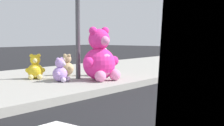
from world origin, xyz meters
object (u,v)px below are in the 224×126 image
plush_pink_large (100,59)px  plush_yellow (35,69)px  plush_white (101,65)px  plush_lavender (61,72)px  plush_tan (67,67)px  sign_pole (78,8)px

plush_pink_large → plush_yellow: (-0.80, 1.36, -0.26)m
plush_pink_large → plush_yellow: size_ratio=2.06×
plush_white → plush_lavender: size_ratio=1.29×
plush_white → plush_tan: bearing=126.7°
plush_yellow → plush_lavender: bearing=-87.5°
plush_pink_large → plush_yellow: bearing=120.3°
sign_pole → plush_yellow: size_ratio=5.30×
sign_pole → plush_lavender: (-0.63, -0.06, -1.48)m
sign_pole → plush_white: (0.85, -0.02, -1.41)m
plush_tan → plush_lavender: (-0.93, -0.77, -0.01)m
plush_lavender → plush_tan: bearing=39.5°
plush_white → plush_yellow: size_ratio=1.18×
sign_pole → plush_yellow: 1.78m
plush_white → plush_tan: 0.91m
plush_tan → plush_pink_large: bearing=-97.6°
sign_pole → plush_pink_large: sign_pole is taller
plush_yellow → plush_lavender: 0.84m
plush_yellow → plush_tan: bearing=-4.2°
plush_white → plush_yellow: bearing=152.1°
plush_pink_large → plush_white: 0.94m
plush_pink_large → plush_lavender: (-0.76, 0.52, -0.28)m
sign_pole → plush_tan: bearing=67.0°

